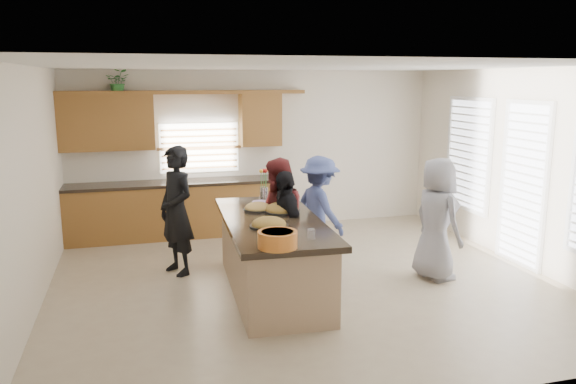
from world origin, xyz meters
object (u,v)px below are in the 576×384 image
object	(u,v)px
woman_left_back	(177,211)
woman_right_front	(437,219)
woman_left_mid	(278,220)
island	(272,257)
salad_bowl	(278,239)
woman_left_front	(285,227)
woman_right_back	(320,209)

from	to	relation	value
woman_left_back	woman_right_front	xyz separation A→B (m)	(3.32, -1.13, -0.06)
woman_left_mid	island	bearing A→B (deg)	-26.42
woman_left_mid	woman_left_back	bearing A→B (deg)	-117.93
salad_bowl	woman_left_mid	world-z (taller)	woman_left_mid
salad_bowl	woman_left_mid	size ratio (longest dim) A/B	0.25
island	woman_left_back	xyz separation A→B (m)	(-1.09, 1.03, 0.43)
woman_left_back	woman_left_front	world-z (taller)	woman_left_back
woman_left_mid	woman_left_front	distance (m)	0.18
woman_left_mid	salad_bowl	bearing A→B (deg)	-17.63
island	woman_left_front	bearing A→B (deg)	52.33
woman_right_back	woman_right_front	distance (m)	1.69
island	woman_left_mid	size ratio (longest dim) A/B	1.68
woman_left_front	woman_right_back	xyz separation A→B (m)	(0.72, 0.74, 0.03)
salad_bowl	woman_left_mid	distance (m)	1.70
salad_bowl	woman_left_back	world-z (taller)	woman_left_back
woman_left_front	woman_right_front	xyz separation A→B (m)	(1.98, -0.38, 0.07)
island	woman_right_back	xyz separation A→B (m)	(0.96, 1.02, 0.33)
woman_left_mid	woman_right_back	world-z (taller)	woman_left_mid
woman_left_front	woman_left_mid	bearing A→B (deg)	-167.35
island	woman_right_back	bearing A→B (deg)	49.55
salad_bowl	woman_right_front	size ratio (longest dim) A/B	0.25
woman_right_front	woman_left_mid	bearing A→B (deg)	65.91
woman_left_front	woman_right_front	distance (m)	2.02
woman_left_mid	woman_right_front	xyz separation A→B (m)	(2.04, -0.54, 0.00)
woman_left_mid	woman_right_back	bearing A→B (deg)	124.19
woman_right_front	woman_right_back	bearing A→B (deg)	39.12
island	woman_left_back	bearing A→B (deg)	139.39
salad_bowl	woman_right_front	world-z (taller)	woman_right_front
woman_right_back	woman_right_front	world-z (taller)	woman_right_front
woman_left_back	woman_left_front	size ratio (longest dim) A/B	1.18
woman_left_back	island	bearing A→B (deg)	19.59
woman_left_back	woman_right_back	world-z (taller)	woman_left_back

